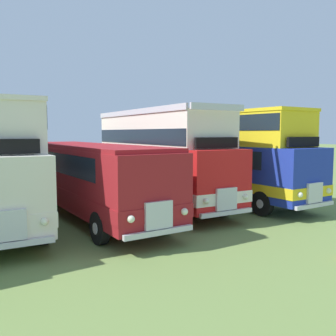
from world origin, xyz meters
The scene contains 3 objects.
bus_fifth_in_row centered at (3.62, -0.04, 1.76)m, with size 2.66×11.31×2.99m.
bus_sixth_in_row centered at (7.24, 0.24, 2.35)m, with size 2.93×9.91×4.52m.
bus_seventh_in_row centered at (10.86, -0.01, 2.47)m, with size 2.70×10.96×4.49m.
Camera 1 is at (-1.76, -14.74, 3.46)m, focal length 39.77 mm.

